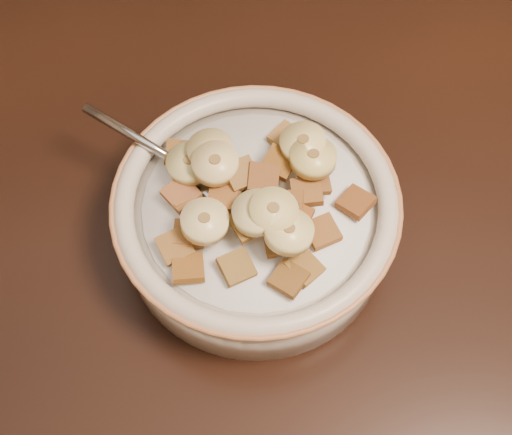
{
  "coord_description": "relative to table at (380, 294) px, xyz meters",
  "views": [
    {
      "loc": [
        -0.1,
        -0.2,
        1.21
      ],
      "look_at": [
        -0.09,
        0.04,
        0.78
      ],
      "focal_mm": 50.0,
      "sensor_mm": 36.0,
      "label": 1
    }
  ],
  "objects": [
    {
      "name": "table",
      "position": [
        0.0,
        0.0,
        0.0
      ],
      "size": [
        1.4,
        0.91,
        0.04
      ],
      "primitive_type": "cube",
      "rotation": [
        0.0,
        0.0,
        -0.0
      ],
      "color": "black",
      "rests_on": "floor"
    },
    {
      "name": "cereal_bowl",
      "position": [
        -0.09,
        0.04,
        0.04
      ],
      "size": [
        0.19,
        0.19,
        0.04
      ],
      "primitive_type": "cylinder",
      "color": "beige",
      "rests_on": "table"
    },
    {
      "name": "milk",
      "position": [
        -0.09,
        0.04,
        0.06
      ],
      "size": [
        0.15,
        0.15,
        0.0
      ],
      "primitive_type": "cylinder",
      "color": "white",
      "rests_on": "cereal_bowl"
    },
    {
      "name": "spoon",
      "position": [
        -0.12,
        0.05,
        0.07
      ],
      "size": [
        0.06,
        0.05,
        0.01
      ],
      "primitive_type": "ellipsoid",
      "rotation": [
        0.0,
        0.0,
        4.17
      ],
      "color": "#A4A5A7",
      "rests_on": "cereal_bowl"
    },
    {
      "name": "cereal_square_0",
      "position": [
        -0.09,
        0.05,
        0.09
      ],
      "size": [
        0.02,
        0.02,
        0.01
      ],
      "primitive_type": "cube",
      "rotation": [
        0.23,
        -0.17,
        1.45
      ],
      "color": "brown",
      "rests_on": "milk"
    },
    {
      "name": "cereal_square_1",
      "position": [
        -0.07,
        0.09,
        0.07
      ],
      "size": [
        0.03,
        0.03,
        0.01
      ],
      "primitive_type": "cube",
      "rotation": [
        -0.05,
        -0.0,
        0.82
      ],
      "color": "olive",
      "rests_on": "milk"
    },
    {
      "name": "cereal_square_2",
      "position": [
        -0.05,
        0.05,
        0.08
      ],
      "size": [
        0.02,
        0.02,
        0.01
      ],
      "primitive_type": "cube",
      "rotation": [
        0.12,
        -0.1,
        1.69
      ],
      "color": "brown",
      "rests_on": "milk"
    },
    {
      "name": "cereal_square_3",
      "position": [
        -0.06,
        0.08,
        0.08
      ],
      "size": [
        0.03,
        0.03,
        0.01
      ],
      "primitive_type": "cube",
      "rotation": [
        -0.05,
        0.15,
        2.51
      ],
      "color": "brown",
      "rests_on": "milk"
    },
    {
      "name": "cereal_square_4",
      "position": [
        -0.1,
        0.05,
        0.08
      ],
      "size": [
        0.03,
        0.03,
        0.01
      ],
      "primitive_type": "cube",
      "rotation": [
        -0.19,
        0.11,
        0.63
      ],
      "color": "brown",
      "rests_on": "milk"
    },
    {
      "name": "cereal_square_5",
      "position": [
        -0.1,
        0.02,
        0.08
      ],
      "size": [
        0.03,
        0.03,
        0.01
      ],
      "primitive_type": "cube",
      "rotation": [
        -0.1,
        -0.12,
        2.08
      ],
      "color": "brown",
      "rests_on": "milk"
    },
    {
      "name": "cereal_square_6",
      "position": [
        -0.07,
        0.02,
        0.08
      ],
      "size": [
        0.03,
        0.03,
        0.01
      ],
      "primitive_type": "cube",
      "rotation": [
        -0.13,
        -0.01,
        2.65
      ],
      "color": "#934C1C",
      "rests_on": "milk"
    },
    {
      "name": "cereal_square_7",
      "position": [
        -0.13,
        -0.01,
        0.07
      ],
      "size": [
        0.02,
        0.02,
        0.01
      ],
      "primitive_type": "cube",
      "rotation": [
        -0.16,
        0.05,
        0.08
      ],
      "color": "brown",
      "rests_on": "milk"
    },
    {
      "name": "cereal_square_8",
      "position": [
        -0.1,
        0.05,
        0.09
      ],
      "size": [
        0.03,
        0.03,
        0.01
      ],
      "primitive_type": "cube",
      "rotation": [
        0.21,
        0.07,
        0.45
      ],
      "color": "brown",
      "rests_on": "milk"
    },
    {
      "name": "cereal_square_9",
      "position": [
        -0.14,
        0.08,
        0.07
      ],
      "size": [
        0.02,
        0.02,
        0.01
      ],
      "primitive_type": "cube",
      "rotation": [
        0.16,
        -0.14,
        3.06
      ],
      "color": "brown",
      "rests_on": "milk"
    },
    {
      "name": "cereal_square_10",
      "position": [
        -0.02,
        0.04,
        0.07
      ],
      "size": [
        0.03,
        0.03,
        0.01
      ],
      "primitive_type": "cube",
      "rotation": [
        0.02,
        0.16,
        2.4
      ],
      "color": "brown",
      "rests_on": "milk"
    },
    {
      "name": "cereal_square_11",
      "position": [
        -0.13,
        0.02,
        0.07
      ],
      "size": [
        0.02,
        0.02,
        0.01
      ],
      "primitive_type": "cube",
      "rotation": [
        -0.02,
        0.13,
        1.5
      ],
      "color": "brown",
      "rests_on": "milk"
    },
    {
      "name": "cereal_square_12",
      "position": [
        -0.14,
        0.05,
        0.07
      ],
      "size": [
        0.03,
        0.03,
        0.01
      ],
      "primitive_type": "cube",
      "rotation": [
        0.09,
        0.17,
        2.11
      ],
      "color": "olive",
      "rests_on": "milk"
    },
    {
      "name": "cereal_square_13",
      "position": [
        -0.07,
        -0.02,
        0.07
      ],
      "size": [
        0.03,
        0.03,
        0.01
      ],
      "primitive_type": "cube",
      "rotation": [
        -0.07,
        -0.0,
        0.93
      ],
      "color": "brown",
      "rests_on": "milk"
    },
    {
      "name": "cereal_square_14",
      "position": [
        -0.07,
        0.03,
        0.08
      ],
      "size": [
        0.02,
        0.02,
        0.01
      ],
      "primitive_type": "cube",
      "rotation": [
        -0.25,
        0.13,
        1.43
      ],
      "color": "brown",
      "rests_on": "milk"
    },
    {
      "name": "cereal_square_15",
      "position": [
        -0.14,
        0.01,
        0.07
      ],
      "size": [
        0.03,
        0.03,
        0.01
      ],
      "primitive_type": "cube",
      "rotation": [
        0.23,
        -0.06,
        0.44
      ],
      "color": "#8B5E22",
      "rests_on": "milk"
    },
    {
      "name": "cereal_square_16",
      "position": [
        -0.06,
        -0.01,
        0.07
      ],
      "size": [
        0.03,
        0.03,
        0.01
      ],
      "primitive_type": "cube",
      "rotation": [
        0.2,
        -0.13,
        2.28
      ],
      "color": "brown",
      "rests_on": "milk"
    },
    {
      "name": "cereal_square_17",
      "position": [
        -0.05,
        0.06,
        0.08
      ],
      "size": [
        0.03,
        0.03,
        0.01
      ],
      "primitive_type": "cube",
      "rotation": [
        0.12,
        -0.08,
        2.85
      ],
      "color": "brown",
      "rests_on": "milk"
    },
    {
      "name": "cereal_square_18",
      "position": [
        -0.08,
        0.01,
        0.08
      ],
      "size": [
        0.02,
        0.02,
        0.01
      ],
      "primitive_type": "cube",
      "rotation": [
        0.08,
        -0.14,
        0.11
      ],
      "color": "brown",
      "rests_on": "milk"
    },
    {
      "name": "cereal_square_19",
      "position": [
        -0.12,
        0.02,
        0.08
      ],
      "size": [
        0.03,
        0.03,
        0.01
      ],
      "primitive_type": "cube",
      "rotation": [
        0.21,
        0.09,
        2.79
      ],
      "color": "brown",
      "rests_on": "milk"
    },
    {
      "name": "cereal_square_20",
      "position": [
        -0.11,
        0.04,
        0.08
      ],
      "size": [
        0.02,
        0.02,
        0.01
      ],
      "primitive_type": "cube",
      "rotation": [
        -0.23,
        -0.02,
        1.38
      ],
      "color": "brown",
      "rests_on": "milk"
    },
    {
      "name": "cereal_square_21",
      "position": [
        -0.14,
        0.04,
        0.08
      ],
      "size": [
        0.03,
        0.03,
        0.01
      ],
      "primitive_type": "cube",
      "rotation": [
        0.16,
        -0.05,
        0.72
      ],
      "color": "brown",
      "rests_on": "milk"
    },
    {
      "name": "cereal_square_22",
      "position": [
        -0.06,
        0.04,
        0.08
      ],
      "size": [
        0.02,
        0.02,
        0.01
      ],
      "primitive_type": "cube",
      "rotation": [
        -0.06,
        0.02,
        1.63
      ],
      "color": "brown",
      "rests_on": "milk"
    },
    {
      "name": "cereal_square_23",
      "position": [
        -0.1,
        -0.01,
        0.07
      ],
      "size": [
        0.03,
        0.03,
        0.01
      ],
      "primitive_type": "cube",
      "rotation": [
        0.19,
        0.08,
        0.45
      ],
      "color": "olive",
      "rests_on": "milk"
    },
    {
      "name": "cereal_square_24",
      "position": [
        -0.05,
        0.02,
        0.07
      ],
      "size": [
        0.03,
        0.03,
        0.01
      ],
      "primitive_type": "cube",
      "rotation": [
        -0.04,
        -0.03,
        1.96
      ],
      "color": "brown",
      "rests_on": "milk"
    },
    {
      "name": "cereal_square_25",
      "position": [
        -0.07,
        0.06,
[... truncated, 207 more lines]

